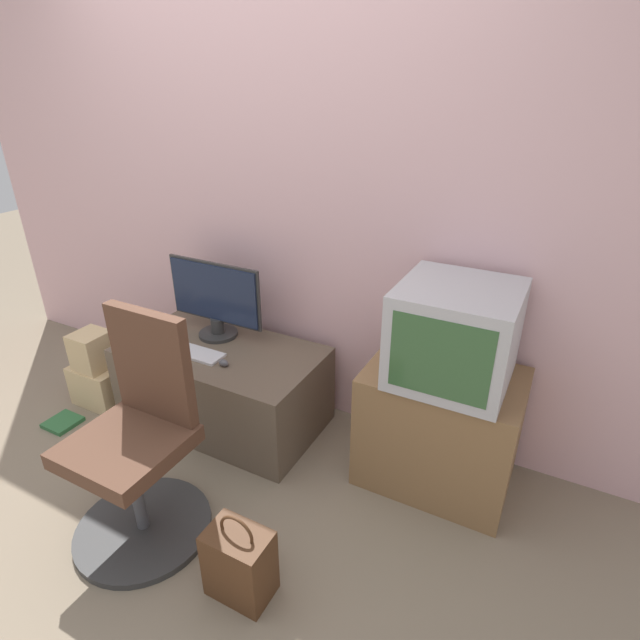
{
  "coord_description": "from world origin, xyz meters",
  "views": [
    {
      "loc": [
        1.48,
        -0.9,
        1.78
      ],
      "look_at": [
        0.46,
        1.04,
        0.71
      ],
      "focal_mm": 28.0,
      "sensor_mm": 36.0,
      "label": 1
    }
  ],
  "objects_px": {
    "office_chair": "(139,451)",
    "handbag": "(240,563)",
    "mouse": "(224,363)",
    "crt_tv": "(455,334)",
    "keyboard": "(197,353)",
    "cardboard_box_lower": "(100,385)",
    "book": "(63,422)",
    "main_monitor": "(215,299)"
  },
  "relations": [
    {
      "from": "office_chair",
      "to": "handbag",
      "type": "relative_size",
      "value": 2.55
    },
    {
      "from": "handbag",
      "to": "mouse",
      "type": "bearing_deg",
      "value": 129.67
    },
    {
      "from": "mouse",
      "to": "office_chair",
      "type": "xyz_separation_m",
      "value": [
        0.04,
        -0.62,
        -0.08
      ]
    },
    {
      "from": "crt_tv",
      "to": "handbag",
      "type": "xyz_separation_m",
      "value": [
        -0.49,
        -0.93,
        -0.65
      ]
    },
    {
      "from": "keyboard",
      "to": "cardboard_box_lower",
      "type": "distance_m",
      "value": 0.78
    },
    {
      "from": "crt_tv",
      "to": "handbag",
      "type": "relative_size",
      "value": 1.27
    },
    {
      "from": "mouse",
      "to": "keyboard",
      "type": "bearing_deg",
      "value": 172.0
    },
    {
      "from": "cardboard_box_lower",
      "to": "handbag",
      "type": "relative_size",
      "value": 0.81
    },
    {
      "from": "office_chair",
      "to": "book",
      "type": "distance_m",
      "value": 1.08
    },
    {
      "from": "mouse",
      "to": "crt_tv",
      "type": "distance_m",
      "value": 1.15
    },
    {
      "from": "keyboard",
      "to": "crt_tv",
      "type": "relative_size",
      "value": 0.61
    },
    {
      "from": "keyboard",
      "to": "cardboard_box_lower",
      "type": "height_order",
      "value": "keyboard"
    },
    {
      "from": "main_monitor",
      "to": "mouse",
      "type": "xyz_separation_m",
      "value": [
        0.24,
        -0.26,
        -0.21
      ]
    },
    {
      "from": "mouse",
      "to": "crt_tv",
      "type": "height_order",
      "value": "crt_tv"
    },
    {
      "from": "crt_tv",
      "to": "book",
      "type": "distance_m",
      "value": 2.23
    },
    {
      "from": "main_monitor",
      "to": "keyboard",
      "type": "distance_m",
      "value": 0.32
    },
    {
      "from": "keyboard",
      "to": "handbag",
      "type": "relative_size",
      "value": 0.77
    },
    {
      "from": "office_chair",
      "to": "cardboard_box_lower",
      "type": "distance_m",
      "value": 1.12
    },
    {
      "from": "cardboard_box_lower",
      "to": "crt_tv",
      "type": "bearing_deg",
      "value": 8.82
    },
    {
      "from": "crt_tv",
      "to": "book",
      "type": "relative_size",
      "value": 2.89
    },
    {
      "from": "crt_tv",
      "to": "cardboard_box_lower",
      "type": "relative_size",
      "value": 1.58
    },
    {
      "from": "cardboard_box_lower",
      "to": "office_chair",
      "type": "bearing_deg",
      "value": -29.82
    },
    {
      "from": "keyboard",
      "to": "handbag",
      "type": "xyz_separation_m",
      "value": [
        0.79,
        -0.74,
        -0.31
      ]
    },
    {
      "from": "mouse",
      "to": "office_chair",
      "type": "relative_size",
      "value": 0.06
    },
    {
      "from": "office_chair",
      "to": "book",
      "type": "xyz_separation_m",
      "value": [
        -0.96,
        0.28,
        -0.39
      ]
    },
    {
      "from": "book",
      "to": "mouse",
      "type": "bearing_deg",
      "value": 20.74
    },
    {
      "from": "handbag",
      "to": "main_monitor",
      "type": "bearing_deg",
      "value": 130.41
    },
    {
      "from": "keyboard",
      "to": "handbag",
      "type": "bearing_deg",
      "value": -43.13
    },
    {
      "from": "main_monitor",
      "to": "office_chair",
      "type": "distance_m",
      "value": 0.97
    },
    {
      "from": "keyboard",
      "to": "crt_tv",
      "type": "distance_m",
      "value": 1.34
    },
    {
      "from": "main_monitor",
      "to": "mouse",
      "type": "height_order",
      "value": "main_monitor"
    },
    {
      "from": "crt_tv",
      "to": "main_monitor",
      "type": "bearing_deg",
      "value": 178.34
    },
    {
      "from": "office_chair",
      "to": "cardboard_box_lower",
      "type": "bearing_deg",
      "value": 150.18
    },
    {
      "from": "mouse",
      "to": "office_chair",
      "type": "bearing_deg",
      "value": -85.93
    },
    {
      "from": "main_monitor",
      "to": "keyboard",
      "type": "height_order",
      "value": "main_monitor"
    },
    {
      "from": "mouse",
      "to": "book",
      "type": "distance_m",
      "value": 1.09
    },
    {
      "from": "office_chair",
      "to": "cardboard_box_lower",
      "type": "height_order",
      "value": "office_chair"
    },
    {
      "from": "crt_tv",
      "to": "keyboard",
      "type": "bearing_deg",
      "value": -171.44
    },
    {
      "from": "main_monitor",
      "to": "keyboard",
      "type": "relative_size",
      "value": 1.99
    },
    {
      "from": "mouse",
      "to": "crt_tv",
      "type": "relative_size",
      "value": 0.11
    },
    {
      "from": "cardboard_box_lower",
      "to": "book",
      "type": "xyz_separation_m",
      "value": [
        -0.03,
        -0.26,
        -0.11
      ]
    },
    {
      "from": "main_monitor",
      "to": "book",
      "type": "xyz_separation_m",
      "value": [
        -0.68,
        -0.61,
        -0.67
      ]
    }
  ]
}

